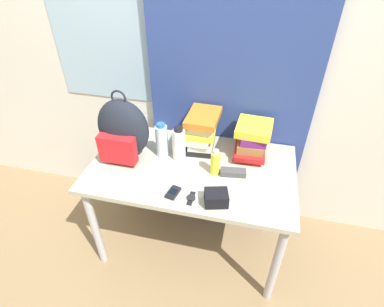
{
  "coord_description": "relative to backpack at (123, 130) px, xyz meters",
  "views": [
    {
      "loc": [
        0.33,
        -1.01,
        1.88
      ],
      "look_at": [
        0.0,
        0.37,
        0.81
      ],
      "focal_mm": 28.0,
      "sensor_mm": 36.0,
      "label": 1
    }
  ],
  "objects": [
    {
      "name": "ground_plane",
      "position": [
        0.44,
        -0.39,
        -0.9
      ],
      "size": [
        12.0,
        12.0,
        0.0
      ],
      "primitive_type": "plane",
      "color": "#8C704C"
    },
    {
      "name": "wall_back",
      "position": [
        0.43,
        0.43,
        0.35
      ],
      "size": [
        6.0,
        0.06,
        2.5
      ],
      "color": "silver",
      "rests_on": "ground_plane"
    },
    {
      "name": "curtain_blue",
      "position": [
        0.59,
        0.38,
        0.35
      ],
      "size": [
        1.06,
        0.04,
        2.5
      ],
      "color": "navy",
      "rests_on": "ground_plane"
    },
    {
      "name": "desk",
      "position": [
        0.44,
        -0.02,
        -0.27
      ],
      "size": [
        1.24,
        0.73,
        0.71
      ],
      "color": "#B7B299",
      "rests_on": "ground_plane"
    },
    {
      "name": "backpack",
      "position": [
        0.0,
        0.0,
        0.0
      ],
      "size": [
        0.32,
        0.24,
        0.45
      ],
      "color": "#1E232D",
      "rests_on": "desk"
    },
    {
      "name": "book_stack_left",
      "position": [
        0.45,
        0.2,
        -0.06
      ],
      "size": [
        0.22,
        0.29,
        0.25
      ],
      "color": "black",
      "rests_on": "desk"
    },
    {
      "name": "book_stack_center",
      "position": [
        0.77,
        0.2,
        -0.08
      ],
      "size": [
        0.23,
        0.28,
        0.22
      ],
      "color": "red",
      "rests_on": "desk"
    },
    {
      "name": "water_bottle",
      "position": [
        0.23,
        0.06,
        -0.08
      ],
      "size": [
        0.08,
        0.08,
        0.23
      ],
      "color": "silver",
      "rests_on": "desk"
    },
    {
      "name": "sports_bottle",
      "position": [
        0.34,
        0.05,
        -0.08
      ],
      "size": [
        0.08,
        0.08,
        0.23
      ],
      "color": "white",
      "rests_on": "desk"
    },
    {
      "name": "sunscreen_bottle",
      "position": [
        0.58,
        -0.05,
        -0.11
      ],
      "size": [
        0.05,
        0.05,
        0.17
      ],
      "color": "yellow",
      "rests_on": "desk"
    },
    {
      "name": "cell_phone",
      "position": [
        0.39,
        -0.27,
        -0.18
      ],
      "size": [
        0.07,
        0.11,
        0.02
      ],
      "color": "black",
      "rests_on": "desk"
    },
    {
      "name": "sunglasses_case",
      "position": [
        0.69,
        -0.04,
        -0.17
      ],
      "size": [
        0.16,
        0.08,
        0.04
      ],
      "color": "#47474C",
      "rests_on": "desk"
    },
    {
      "name": "camera_pouch",
      "position": [
        0.63,
        -0.28,
        -0.15
      ],
      "size": [
        0.14,
        0.13,
        0.07
      ],
      "color": "black",
      "rests_on": "desk"
    },
    {
      "name": "wristwatch",
      "position": [
        0.49,
        -0.28,
        -0.18
      ],
      "size": [
        0.05,
        0.1,
        0.01
      ],
      "color": "black",
      "rests_on": "desk"
    }
  ]
}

